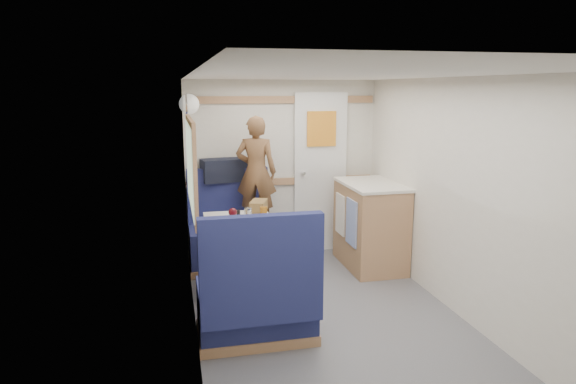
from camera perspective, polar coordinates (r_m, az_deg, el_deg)
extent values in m
plane|color=#515156|center=(4.14, 6.22, -16.04)|extent=(4.50, 4.50, 0.00)
plane|color=silver|center=(3.67, 6.92, 12.83)|extent=(4.50, 4.50, 0.00)
cube|color=silver|center=(5.91, -0.67, 2.65)|extent=(2.20, 0.02, 2.00)
cube|color=silver|center=(3.58, -10.33, -3.41)|extent=(0.02, 4.50, 2.00)
cube|color=silver|center=(4.27, 20.63, -1.55)|extent=(0.02, 4.50, 2.00)
cube|color=olive|center=(5.92, -0.62, 1.19)|extent=(2.15, 0.02, 0.08)
cube|color=olive|center=(5.82, -0.64, 10.23)|extent=(2.15, 0.02, 0.08)
cube|color=#92A289|center=(4.51, -10.79, 2.89)|extent=(0.04, 1.30, 0.72)
cube|color=white|center=(6.00, 3.60, 2.09)|extent=(0.62, 0.04, 1.86)
cube|color=gold|center=(5.91, 3.74, 7.02)|extent=(0.34, 0.03, 0.40)
cylinder|color=silver|center=(5.90, 1.68, 2.13)|extent=(0.04, 0.10, 0.04)
cube|color=white|center=(4.66, -5.24, -3.60)|extent=(0.62, 0.92, 0.04)
cylinder|color=silver|center=(4.76, -5.16, -7.67)|extent=(0.08, 0.08, 0.66)
cylinder|color=silver|center=(4.88, -5.09, -11.39)|extent=(0.36, 0.36, 0.03)
cube|color=#191E51|center=(5.55, -6.26, -6.23)|extent=(0.88, 0.50, 0.45)
cube|color=#191E51|center=(5.71, -6.69, -1.32)|extent=(0.88, 0.10, 0.80)
cube|color=olive|center=(5.61, -6.22, -8.03)|extent=(0.90, 0.52, 0.08)
cube|color=#191E51|center=(4.07, -3.57, -12.97)|extent=(0.88, 0.50, 0.45)
cube|color=#191E51|center=(3.65, -2.93, -8.68)|extent=(0.88, 0.10, 0.80)
cube|color=olive|center=(4.15, -3.53, -15.29)|extent=(0.90, 0.52, 0.08)
cube|color=olive|center=(5.70, -6.78, 1.02)|extent=(0.90, 0.14, 0.04)
sphere|color=white|center=(5.32, -10.93, 9.58)|extent=(0.20, 0.20, 0.20)
cube|color=olive|center=(5.61, 9.11, -3.74)|extent=(0.54, 0.90, 0.90)
cube|color=silver|center=(5.51, 9.26, 0.84)|extent=(0.56, 0.92, 0.03)
cube|color=#5972B2|center=(5.32, 7.06, -3.39)|extent=(0.01, 0.30, 0.48)
cube|color=silver|center=(5.65, 5.83, -2.48)|extent=(0.01, 0.28, 0.44)
imported|color=brown|center=(5.42, -3.56, 2.25)|extent=(0.50, 0.40, 1.18)
cube|color=black|center=(5.68, -6.97, 2.45)|extent=(0.55, 0.34, 0.25)
cube|color=white|center=(4.35, -3.26, -4.27)|extent=(0.31, 0.38, 0.02)
sphere|color=orange|center=(4.36, -3.78, -3.57)|extent=(0.08, 0.08, 0.08)
cube|color=#D3CC7A|center=(4.37, -3.01, -3.87)|extent=(0.10, 0.08, 0.03)
cylinder|color=white|center=(4.51, -6.13, -3.82)|extent=(0.06, 0.06, 0.01)
cylinder|color=white|center=(4.50, -6.14, -3.18)|extent=(0.01, 0.01, 0.10)
sphere|color=#44070F|center=(4.48, -6.16, -2.25)|extent=(0.08, 0.08, 0.08)
cylinder|color=silver|center=(4.35, -6.17, -3.63)|extent=(0.07, 0.07, 0.12)
cylinder|color=white|center=(4.73, -4.46, -2.42)|extent=(0.07, 0.07, 0.11)
cylinder|color=#905614|center=(4.76, -2.73, -2.31)|extent=(0.07, 0.07, 0.11)
cylinder|color=black|center=(4.69, -5.56, -2.62)|extent=(0.04, 0.04, 0.10)
cube|color=brown|center=(5.03, -3.29, -1.57)|extent=(0.22, 0.29, 0.11)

